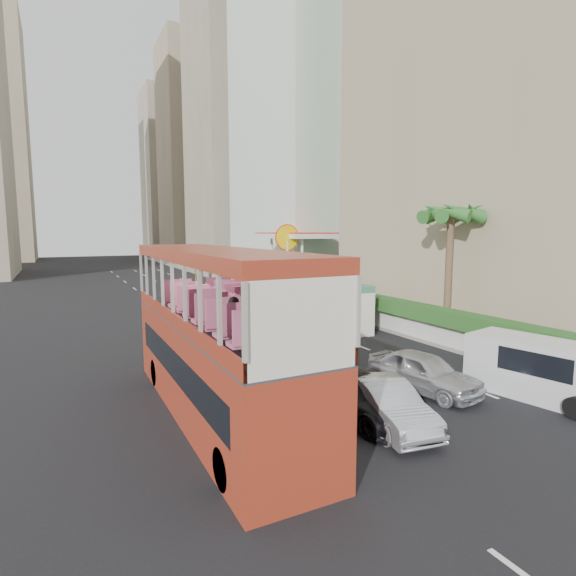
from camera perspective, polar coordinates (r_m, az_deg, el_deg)
ground_plane at (r=17.16m, az=10.83°, el=-11.88°), size 200.00×200.00×0.00m
double_decker_bus at (r=13.71m, az=-9.22°, el=-5.70°), size 2.50×11.00×5.06m
car_silver_lane_a at (r=13.86m, az=12.22°, el=-16.65°), size 2.01×4.15×1.31m
car_silver_lane_b at (r=16.83m, az=16.71°, el=-12.45°), size 2.44×4.38×1.41m
car_black at (r=14.37m, az=8.15°, el=-15.67°), size 2.59×4.93×1.36m
van_asset at (r=30.34m, az=-5.12°, el=-3.44°), size 3.32×5.75×1.51m
minibus_near at (r=27.35m, az=-2.64°, el=-1.95°), size 1.95×5.62×2.48m
minibus_far at (r=26.46m, az=5.46°, el=-2.03°), size 2.50×6.25×2.71m
panel_van_near at (r=17.51m, az=29.91°, el=-9.03°), size 2.82×5.10×1.93m
panel_van_far at (r=37.07m, az=-4.59°, el=-0.10°), size 2.47×4.73×1.80m
sidewalk at (r=42.64m, az=-0.28°, el=-0.23°), size 6.00×120.00×0.18m
kerb_wall at (r=31.68m, az=4.17°, el=-1.73°), size 0.30×44.00×1.00m
hedge at (r=31.56m, az=4.19°, el=-0.21°), size 1.10×44.00×0.70m
palm_tree at (r=24.58m, az=19.70°, el=1.64°), size 0.36×0.36×6.40m
shell_station at (r=41.09m, az=2.22°, el=3.22°), size 6.50×8.00×5.50m
tower_stripe at (r=59.35m, az=4.16°, el=30.39°), size 16.00×18.00×58.00m
tower_mid at (r=78.55m, az=-5.66°, el=21.44°), size 16.00×16.00×50.00m
tower_far_a at (r=99.90m, az=-11.46°, el=16.48°), size 14.00×14.00×44.00m
tower_far_b at (r=120.71m, az=-14.34°, el=13.79°), size 14.00×14.00×40.00m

